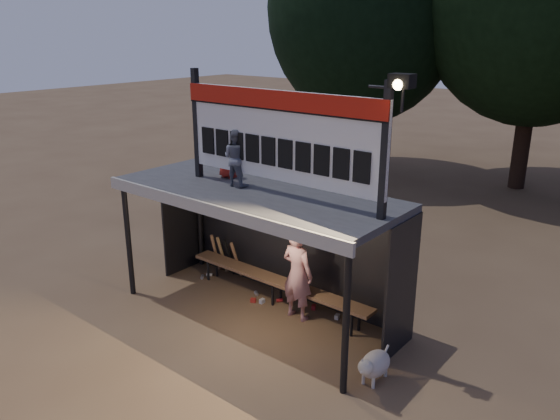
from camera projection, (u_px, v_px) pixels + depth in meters
name	position (u px, v px, depth m)	size (l,w,h in m)	color
ground	(257.00, 314.00, 9.76)	(80.00, 80.00, 0.00)	brown
player	(297.00, 274.00, 9.40)	(0.61, 0.40, 1.67)	silver
child_a	(236.00, 158.00, 9.11)	(0.47, 0.36, 0.96)	slate
child_b	(228.00, 153.00, 9.64)	(0.43, 0.28, 0.87)	red
dugout_shelter	(265.00, 213.00, 9.36)	(5.10, 2.08, 2.32)	#3D3C3F
scoreboard_assembly	(281.00, 133.00, 8.37)	(4.10, 0.27, 1.99)	black
bench	(277.00, 282.00, 10.03)	(4.00, 0.35, 0.48)	brown
tree_left	(366.00, 8.00, 17.79)	(6.46, 6.46, 9.27)	#2E2114
dog	(374.00, 364.00, 7.80)	(0.36, 0.81, 0.49)	beige
bats	(226.00, 256.00, 11.17)	(0.69, 0.35, 0.84)	#A6754D
litter	(263.00, 296.00, 10.34)	(3.15, 0.61, 0.08)	#A4231C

